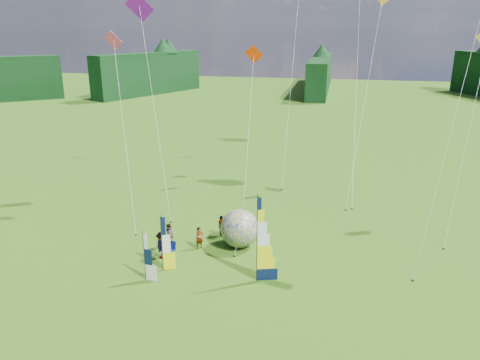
% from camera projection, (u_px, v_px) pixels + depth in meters
% --- Properties ---
extents(ground, '(220.00, 220.00, 0.00)m').
position_uv_depth(ground, '(243.00, 301.00, 25.17)').
color(ground, '#3D6810').
rests_on(ground, ground).
extents(treeline_ring, '(210.00, 210.00, 8.00)m').
position_uv_depth(treeline_ring, '(243.00, 233.00, 23.91)').
color(treeline_ring, black).
rests_on(treeline_ring, ground).
extents(feather_banner_main, '(1.36, 0.49, 5.16)m').
position_uv_depth(feather_banner_main, '(257.00, 240.00, 26.36)').
color(feather_banner_main, '#081536').
rests_on(feather_banner_main, ground).
extents(side_banner_left, '(0.94, 0.44, 3.47)m').
position_uv_depth(side_banner_left, '(162.00, 244.00, 27.80)').
color(side_banner_left, yellow).
rests_on(side_banner_left, ground).
extents(side_banner_far, '(0.91, 0.18, 3.01)m').
position_uv_depth(side_banner_far, '(144.00, 257.00, 26.78)').
color(side_banner_far, white).
rests_on(side_banner_far, ground).
extents(bol_inflatable, '(2.86, 2.86, 2.59)m').
position_uv_depth(bol_inflatable, '(240.00, 228.00, 30.99)').
color(bol_inflatable, navy).
rests_on(bol_inflatable, ground).
extents(spectator_a, '(0.65, 0.64, 1.52)m').
position_uv_depth(spectator_a, '(199.00, 238.00, 30.84)').
color(spectator_a, '#66594C').
rests_on(spectator_a, ground).
extents(spectator_b, '(0.87, 0.62, 1.61)m').
position_uv_depth(spectator_b, '(169.00, 235.00, 31.11)').
color(spectator_b, '#66594C').
rests_on(spectator_b, ground).
extents(spectator_c, '(0.50, 1.18, 1.79)m').
position_uv_depth(spectator_c, '(162.00, 245.00, 29.53)').
color(spectator_c, '#66594C').
rests_on(spectator_c, ground).
extents(spectator_d, '(0.81, 0.94, 1.53)m').
position_uv_depth(spectator_d, '(221.00, 226.00, 32.65)').
color(spectator_d, '#66594C').
rests_on(spectator_d, ground).
extents(camp_chair, '(0.64, 0.64, 0.95)m').
position_uv_depth(camp_chair, '(171.00, 249.00, 29.90)').
color(camp_chair, '#08104A').
rests_on(camp_chair, ground).
extents(kite_whale, '(9.21, 15.86, 20.34)m').
position_uv_depth(kite_whale, '(357.00, 73.00, 39.92)').
color(kite_whale, black).
rests_on(kite_whale, ground).
extents(kite_rainbow_delta, '(9.97, 12.08, 17.45)m').
position_uv_depth(kite_rainbow_delta, '(154.00, 98.00, 36.05)').
color(kite_rainbow_delta, red).
rests_on(kite_rainbow_delta, ground).
extents(kite_parafoil, '(8.69, 9.72, 19.12)m').
position_uv_depth(kite_parafoil, '(455.00, 111.00, 26.15)').
color(kite_parafoil, '#B50029').
rests_on(kite_parafoil, ground).
extents(small_kite_red, '(7.43, 11.26, 13.00)m').
position_uv_depth(small_kite_red, '(249.00, 120.00, 39.27)').
color(small_kite_red, '#C42C00').
rests_on(small_kite_red, ground).
extents(small_kite_orange, '(7.68, 11.38, 17.69)m').
position_uv_depth(small_kite_orange, '(365.00, 93.00, 38.06)').
color(small_kite_orange, orange).
rests_on(small_kite_orange, ground).
extents(small_kite_yellow, '(6.15, 9.97, 14.64)m').
position_uv_depth(small_kite_yellow, '(468.00, 131.00, 31.48)').
color(small_kite_yellow, yellow).
rests_on(small_kite_yellow, ground).
extents(small_kite_pink, '(6.77, 8.99, 14.28)m').
position_uv_depth(small_kite_pink, '(124.00, 126.00, 33.80)').
color(small_kite_pink, '#F3476F').
rests_on(small_kite_pink, ground).
extents(small_kite_green, '(5.27, 10.99, 18.30)m').
position_uv_depth(small_kite_green, '(291.00, 81.00, 43.18)').
color(small_kite_green, '#0AA12E').
rests_on(small_kite_green, ground).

